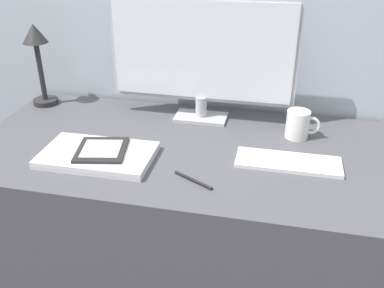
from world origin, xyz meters
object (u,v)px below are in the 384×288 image
Objects in this scene: ereader at (102,150)px; coffee_mug at (298,124)px; monitor at (202,55)px; pen at (193,180)px; desk_lamp at (37,52)px; laptop at (98,155)px; keyboard at (288,162)px.

coffee_mug is at bearing 25.18° from ereader.
ereader is 1.63× the size of coffee_mug.
coffee_mug is (0.35, -0.08, -0.19)m from monitor.
ereader is 0.65m from coffee_mug.
pen is at bearing -129.44° from coffee_mug.
monitor is at bearing 167.14° from coffee_mug.
desk_lamp reaches higher than ereader.
laptop is (-0.25, -0.37, -0.23)m from monitor.
coffee_mug is at bearing 50.56° from pen.
monitor is at bearing -0.59° from desk_lamp.
monitor is 3.56× the size of ereader.
monitor reaches higher than coffee_mug.
desk_lamp is at bearing 175.00° from coffee_mug.
desk_lamp reaches higher than keyboard.
desk_lamp reaches higher than coffee_mug.
laptop is 0.67m from coffee_mug.
monitor is 5.35× the size of pen.
keyboard reaches higher than pen.
laptop is 2.80× the size of pen.
desk_lamp is at bearing 148.21° from pen.
pen is (0.06, -0.43, -0.24)m from monitor.
pen is at bearing -148.90° from keyboard.
monitor is at bearing 140.12° from keyboard.
monitor reaches higher than ereader.
monitor reaches higher than desk_lamp.
pen is at bearing -12.97° from ereader.
ereader is at bearing -154.82° from coffee_mug.
desk_lamp is (-0.39, 0.37, 0.20)m from laptop.
laptop is 1.09× the size of desk_lamp.
keyboard is 0.57m from ereader.
keyboard is 2.79× the size of coffee_mug.
keyboard is (0.32, -0.27, -0.23)m from monitor.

